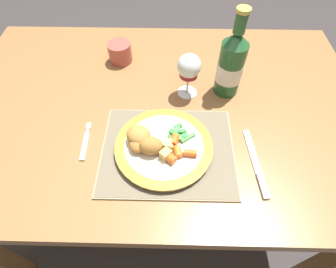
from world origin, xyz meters
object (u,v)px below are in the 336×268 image
object	(u,v)px
wine_glass	(189,68)
dining_table	(160,121)
drinking_cup	(120,52)
bottle	(231,64)
fork	(85,143)
table_knife	(257,168)
dinner_plate	(164,147)

from	to	relation	value
wine_glass	dining_table	bearing A→B (deg)	-152.18
drinking_cup	bottle	bearing A→B (deg)	-22.21
fork	table_knife	world-z (taller)	table_knife
dinner_plate	drinking_cup	xyz separation A→B (m)	(-0.17, 0.40, 0.02)
dining_table	wine_glass	xyz separation A→B (m)	(0.09, 0.05, 0.19)
dinner_plate	wine_glass	size ratio (longest dim) A/B	1.82
dinner_plate	fork	distance (m)	0.23
table_knife	dining_table	bearing A→B (deg)	138.90
dining_table	drinking_cup	size ratio (longest dim) A/B	15.97
dinner_plate	wine_glass	world-z (taller)	wine_glass
dinner_plate	bottle	distance (m)	0.33
fork	bottle	xyz separation A→B (m)	(0.42, 0.23, 0.10)
dining_table	wine_glass	size ratio (longest dim) A/B	8.98
dinner_plate	bottle	xyz separation A→B (m)	(0.20, 0.25, 0.09)
bottle	drinking_cup	size ratio (longest dim) A/B	3.36
fork	table_knife	size ratio (longest dim) A/B	0.61
table_knife	drinking_cup	xyz separation A→B (m)	(-0.42, 0.45, 0.03)
dinner_plate	drinking_cup	bearing A→B (deg)	113.33
drinking_cup	table_knife	bearing A→B (deg)	-46.91
fork	table_knife	xyz separation A→B (m)	(0.48, -0.07, 0.00)
dining_table	table_knife	size ratio (longest dim) A/B	6.17
wine_glass	bottle	distance (m)	0.13
fork	dining_table	bearing A→B (deg)	39.37
drinking_cup	dinner_plate	bearing A→B (deg)	-66.67
drinking_cup	dining_table	bearing A→B (deg)	-54.89
dinner_plate	table_knife	world-z (taller)	dinner_plate
table_knife	bottle	bearing A→B (deg)	99.94
wine_glass	table_knife	bearing A→B (deg)	-57.53
bottle	dinner_plate	bearing A→B (deg)	-128.71
bottle	drinking_cup	bearing A→B (deg)	157.79
dinner_plate	bottle	world-z (taller)	bottle
dining_table	fork	xyz separation A→B (m)	(-0.20, -0.17, 0.09)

